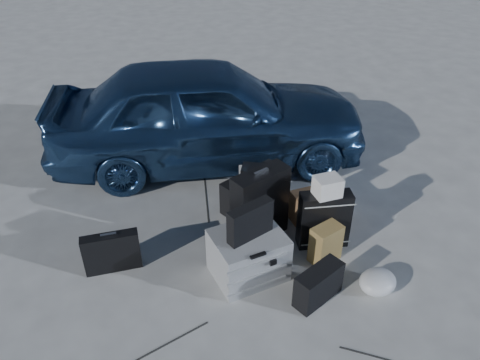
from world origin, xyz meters
name	(u,v)px	position (x,y,z in m)	size (l,w,h in m)	color
ground	(275,285)	(0.00, 0.00, 0.00)	(60.00, 60.00, 0.00)	silver
car	(208,112)	(-0.04, 2.27, 0.63)	(1.49, 3.71, 1.26)	#315689
pelican_case	(248,255)	(-0.19, 0.20, 0.22)	(0.60, 0.49, 0.44)	#9D9FA2
laptop_bag	(250,222)	(-0.17, 0.20, 0.59)	(0.42, 0.10, 0.31)	black
briefcase	(112,252)	(-1.33, 0.61, 0.19)	(0.49, 0.11, 0.38)	black
suitcase_left	(260,205)	(0.08, 0.67, 0.37)	(0.57, 0.20, 0.74)	black
suitcase_right	(324,220)	(0.62, 0.40, 0.29)	(0.48, 0.17, 0.57)	black
white_carton	(328,187)	(0.61, 0.39, 0.66)	(0.23, 0.18, 0.18)	white
duffel_bag	(255,191)	(0.19, 1.16, 0.18)	(0.74, 0.32, 0.37)	black
flat_box_white	(256,174)	(0.20, 1.16, 0.40)	(0.36, 0.27, 0.06)	white
flat_box_black	(255,170)	(0.18, 1.16, 0.46)	(0.27, 0.19, 0.06)	black
kraft_bag	(326,244)	(0.55, 0.18, 0.19)	(0.28, 0.17, 0.37)	olive
cardboard_box	(317,210)	(0.70, 0.69, 0.17)	(0.45, 0.39, 0.33)	olive
plastic_bag	(378,282)	(0.81, -0.30, 0.09)	(0.34, 0.29, 0.19)	silver
messenger_bag	(319,285)	(0.29, -0.24, 0.16)	(0.45, 0.17, 0.31)	black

